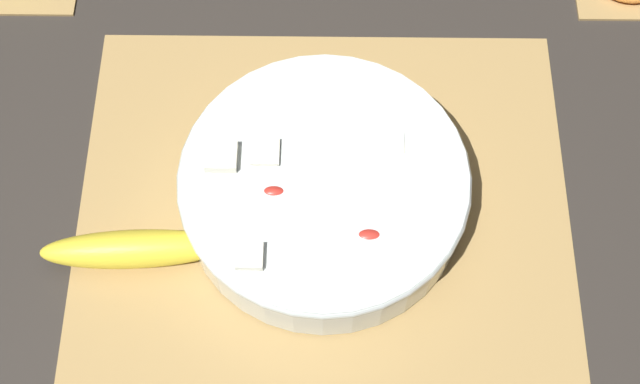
% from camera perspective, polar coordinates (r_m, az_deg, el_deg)
% --- Properties ---
extents(ground_plane, '(6.00, 6.00, 0.00)m').
position_cam_1_polar(ground_plane, '(0.91, -0.00, -0.87)').
color(ground_plane, '#2D2823').
extents(bamboo_mat_center, '(0.50, 0.42, 0.01)m').
position_cam_1_polar(bamboo_mat_center, '(0.91, -0.00, -0.78)').
color(bamboo_mat_center, '#A8844C').
rests_on(bamboo_mat_center, ground_plane).
extents(fruit_salad_bowl, '(0.28, 0.28, 0.07)m').
position_cam_1_polar(fruit_salad_bowl, '(0.87, -0.02, 0.30)').
color(fruit_salad_bowl, silver).
rests_on(fruit_salad_bowl, bamboo_mat_center).
extents(whole_banana, '(0.18, 0.05, 0.04)m').
position_cam_1_polar(whole_banana, '(0.88, -12.03, -3.59)').
color(whole_banana, yellow).
rests_on(whole_banana, bamboo_mat_center).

